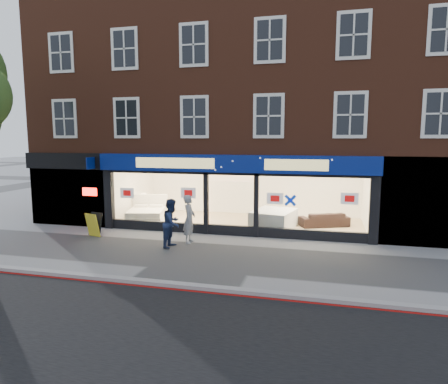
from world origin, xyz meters
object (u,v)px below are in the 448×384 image
at_px(pedestrian_grey, 189,219).
at_px(pedestrian_blue, 172,223).
at_px(a_board, 94,225).
at_px(sofa, 324,219).
at_px(display_bed, 147,214).
at_px(mattress_stack, 274,219).

xyz_separation_m(pedestrian_grey, pedestrian_blue, (-0.41, -0.74, -0.02)).
relative_size(pedestrian_grey, pedestrian_blue, 1.03).
bearing_deg(a_board, sofa, 38.36).
relative_size(display_bed, mattress_stack, 1.04).
bearing_deg(display_bed, mattress_stack, -14.45).
distance_m(display_bed, mattress_stack, 5.93).
bearing_deg(pedestrian_grey, a_board, 87.75).
bearing_deg(sofa, display_bed, -16.76).
height_order(mattress_stack, sofa, mattress_stack).
relative_size(display_bed, sofa, 1.12).
height_order(pedestrian_grey, pedestrian_blue, pedestrian_grey).
relative_size(mattress_stack, sofa, 1.08).
relative_size(display_bed, pedestrian_grey, 1.30).
height_order(sofa, pedestrian_grey, pedestrian_grey).
bearing_deg(display_bed, a_board, -123.46).
bearing_deg(pedestrian_grey, sofa, -55.80).
distance_m(a_board, pedestrian_grey, 4.08).
relative_size(mattress_stack, pedestrian_blue, 1.28).
bearing_deg(display_bed, pedestrian_grey, -56.48).
height_order(sofa, pedestrian_blue, pedestrian_blue).
relative_size(a_board, pedestrian_grey, 0.53).
relative_size(mattress_stack, pedestrian_grey, 1.25).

